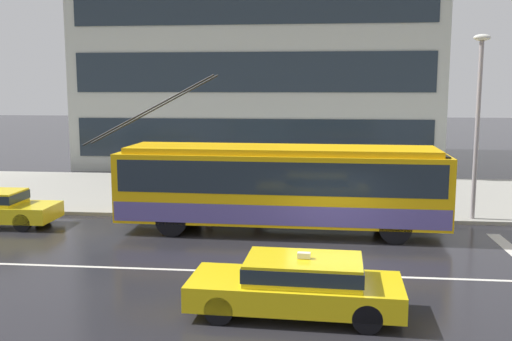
% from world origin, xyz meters
% --- Properties ---
extents(ground_plane, '(160.00, 160.00, 0.00)m').
position_xyz_m(ground_plane, '(0.00, 0.00, 0.00)').
color(ground_plane, black).
extents(sidewalk_slab, '(80.00, 10.00, 0.14)m').
position_xyz_m(sidewalk_slab, '(0.00, 9.94, 0.07)').
color(sidewalk_slab, gray).
rests_on(sidewalk_slab, ground_plane).
extents(lane_centre_line, '(72.00, 0.14, 0.01)m').
position_xyz_m(lane_centre_line, '(0.00, -1.20, 0.00)').
color(lane_centre_line, silver).
rests_on(lane_centre_line, ground_plane).
extents(trolleybus, '(12.46, 2.83, 5.37)m').
position_xyz_m(trolleybus, '(-1.63, 3.34, 1.62)').
color(trolleybus, '#ECB10C').
rests_on(trolleybus, ground_plane).
extents(taxi_oncoming_near, '(4.71, 2.02, 1.39)m').
position_xyz_m(taxi_oncoming_near, '(-0.80, -3.92, 0.70)').
color(taxi_oncoming_near, yellow).
rests_on(taxi_oncoming_near, ground_plane).
extents(bus_shelter, '(4.10, 1.55, 2.43)m').
position_xyz_m(bus_shelter, '(-4.31, 6.80, 1.94)').
color(bus_shelter, gray).
rests_on(bus_shelter, sidewalk_slab).
extents(pedestrian_at_shelter, '(0.45, 0.45, 1.75)m').
position_xyz_m(pedestrian_at_shelter, '(-2.65, 5.46, 1.18)').
color(pedestrian_at_shelter, black).
rests_on(pedestrian_at_shelter, sidewalk_slab).
extents(pedestrian_approaching_curb, '(0.45, 0.45, 1.66)m').
position_xyz_m(pedestrian_approaching_curb, '(-4.90, 7.09, 1.12)').
color(pedestrian_approaching_curb, black).
rests_on(pedestrian_approaching_curb, sidewalk_slab).
extents(street_lamp, '(0.60, 0.32, 6.64)m').
position_xyz_m(street_lamp, '(5.31, 5.39, 4.07)').
color(street_lamp, gray).
rests_on(street_lamp, sidewalk_slab).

